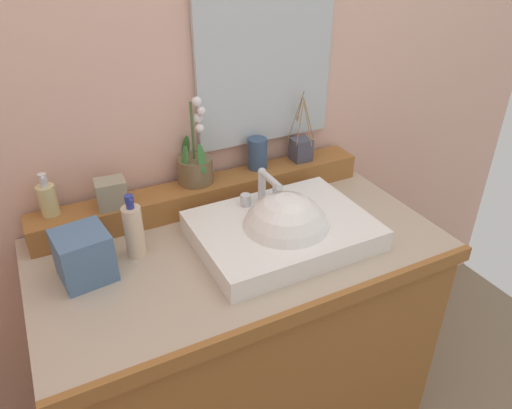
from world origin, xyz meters
TOP-DOWN VIEW (x-y plane):
  - wall_back at (0.00, 0.42)m, footprint 3.02×0.20m
  - vanity_cabinet at (0.00, -0.00)m, footprint 1.17×0.64m
  - back_ledge at (0.00, 0.25)m, footprint 1.10×0.11m
  - sink_basin at (0.12, -0.05)m, footprint 0.50×0.37m
  - potted_plant at (-0.03, 0.27)m, footprint 0.11×0.13m
  - soap_dispenser at (-0.47, 0.27)m, footprint 0.05×0.05m
  - tumbler_cup at (0.20, 0.27)m, footprint 0.07×0.07m
  - reed_diffuser at (0.36, 0.26)m, footprint 0.10×0.12m
  - trinket_box at (-0.30, 0.23)m, footprint 0.09×0.07m
  - lotion_bottle at (-0.28, 0.08)m, footprint 0.05×0.06m
  - tissue_box at (-0.42, 0.05)m, footprint 0.15×0.15m
  - mirror at (0.25, 0.31)m, footprint 0.48×0.02m

SIDE VIEW (x-z plane):
  - vanity_cabinet at x=0.00m, z-range 0.00..0.83m
  - sink_basin at x=0.12m, z-range 0.71..1.00m
  - back_ledge at x=0.00m, z-range 0.83..0.91m
  - tissue_box at x=-0.42m, z-range 0.83..0.96m
  - lotion_bottle at x=-0.28m, z-range 0.81..1.00m
  - reed_diffuser at x=0.36m, z-range 0.83..1.08m
  - trinket_box at x=-0.30m, z-range 0.91..1.00m
  - soap_dispenser at x=-0.47m, z-range 0.90..1.03m
  - tumbler_cup at x=0.20m, z-range 0.91..1.02m
  - potted_plant at x=-0.03m, z-range 0.83..1.11m
  - wall_back at x=0.00m, z-range 0.00..2.59m
  - mirror at x=0.25m, z-range 0.99..1.63m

